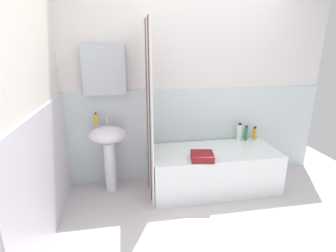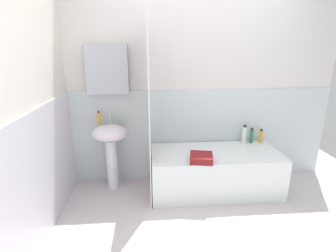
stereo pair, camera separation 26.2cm
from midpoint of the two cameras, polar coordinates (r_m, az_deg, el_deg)
name	(u,v)px [view 2 (the right image)]	position (r m, az deg, el deg)	size (l,w,h in m)	color
ground_plane	(213,242)	(2.65, 13.06, -23.95)	(4.80, 5.60, 0.04)	silver
wall_back_tiled	(188,94)	(3.27, 6.84, 7.03)	(3.60, 0.18, 2.40)	silver
wall_left_tiled	(34,117)	(2.47, -25.03, 1.71)	(0.07, 1.81, 2.40)	silver
sink	(111,142)	(3.14, -10.35, -3.65)	(0.44, 0.34, 0.83)	white
faucet	(110,118)	(3.13, -10.48, 1.70)	(0.03, 0.12, 0.12)	silver
soap_dispenser	(99,118)	(3.13, -12.83, 1.76)	(0.05, 0.05, 0.16)	gold
bathtub	(214,171)	(3.26, 12.63, -9.81)	(1.54, 0.70, 0.51)	white
shower_curtain	(149,113)	(2.86, -1.60, 2.83)	(0.01, 0.70, 2.00)	white
lotion_bottle	(261,136)	(3.60, 21.95, -2.16)	(0.05, 0.05, 0.18)	gold
body_wash_bottle	(251,136)	(3.54, 20.14, -2.11)	(0.04, 0.04, 0.20)	#2B7D4F
shampoo_bottle	(244,135)	(3.50, 18.73, -1.86)	(0.06, 0.06, 0.24)	white
towel_folded	(201,158)	(2.87, 10.01, -7.03)	(0.25, 0.25, 0.07)	maroon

